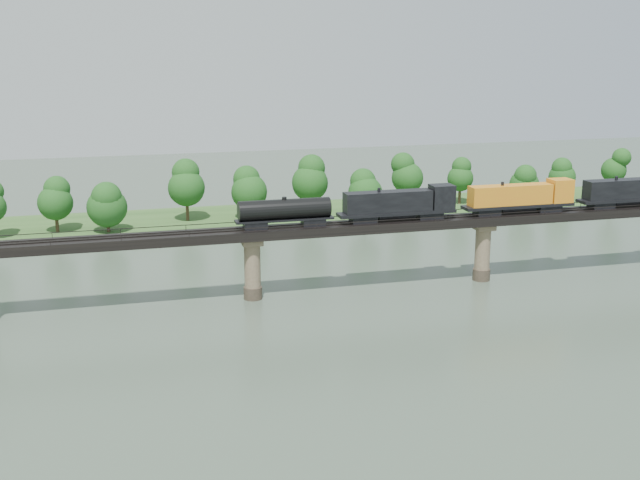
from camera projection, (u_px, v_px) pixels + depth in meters
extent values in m
plane|color=#364538|center=(296.00, 372.00, 100.58)|extent=(400.00, 400.00, 0.00)
cube|color=#2B4E1F|center=(209.00, 220.00, 180.03)|extent=(300.00, 24.00, 1.60)
cylinder|color=#473A2D|center=(253.00, 293.00, 128.45)|extent=(3.00, 3.00, 2.00)
cylinder|color=#7C6C51|center=(252.00, 266.00, 127.34)|extent=(2.60, 2.60, 9.00)
cube|color=#7C6C51|center=(252.00, 241.00, 126.36)|extent=(3.20, 3.20, 1.00)
cylinder|color=#473A2D|center=(481.00, 274.00, 138.39)|extent=(3.00, 3.00, 2.00)
cylinder|color=#7C6C51|center=(483.00, 249.00, 137.28)|extent=(2.60, 2.60, 9.00)
cube|color=#7C6C51|center=(484.00, 226.00, 136.30)|extent=(3.20, 3.20, 1.00)
cube|color=black|center=(252.00, 234.00, 126.05)|extent=(220.00, 5.00, 1.50)
cube|color=black|center=(252.00, 230.00, 125.14)|extent=(220.00, 0.12, 0.16)
cube|color=black|center=(251.00, 228.00, 126.55)|extent=(220.00, 0.12, 0.16)
cube|color=black|center=(254.00, 228.00, 123.44)|extent=(220.00, 0.10, 0.10)
cube|color=black|center=(249.00, 221.00, 127.94)|extent=(220.00, 0.10, 0.10)
cube|color=black|center=(254.00, 230.00, 123.53)|extent=(0.08, 0.08, 0.70)
cube|color=black|center=(249.00, 224.00, 128.03)|extent=(0.08, 0.08, 0.70)
cylinder|color=#382619|center=(57.00, 224.00, 165.63)|extent=(0.70, 0.70, 3.34)
sphere|color=#124113|center=(55.00, 203.00, 164.53)|extent=(7.18, 7.18, 7.18)
sphere|color=#124113|center=(54.00, 190.00, 163.85)|extent=(5.39, 5.39, 5.39)
cylinder|color=#382619|center=(108.00, 225.00, 165.72)|extent=(0.70, 0.70, 2.83)
sphere|color=#124113|center=(107.00, 207.00, 164.79)|extent=(8.26, 8.26, 8.26)
sphere|color=#124113|center=(106.00, 196.00, 164.21)|extent=(6.19, 6.19, 6.19)
cylinder|color=#382619|center=(187.00, 212.00, 175.91)|extent=(0.70, 0.70, 3.96)
sphere|color=#124113|center=(186.00, 188.00, 174.61)|extent=(8.07, 8.07, 8.07)
sphere|color=#124113|center=(186.00, 173.00, 173.80)|extent=(6.05, 6.05, 6.05)
cylinder|color=#382619|center=(250.00, 211.00, 177.93)|extent=(0.70, 0.70, 3.27)
sphere|color=#124113|center=(249.00, 192.00, 176.86)|extent=(8.03, 8.03, 8.03)
sphere|color=#124113|center=(249.00, 180.00, 176.19)|extent=(6.02, 6.02, 6.02)
cylinder|color=#382619|center=(310.00, 205.00, 182.46)|extent=(0.70, 0.70, 3.92)
sphere|color=#124113|center=(310.00, 183.00, 181.17)|extent=(8.29, 8.29, 8.29)
sphere|color=#124113|center=(310.00, 169.00, 180.37)|extent=(6.21, 6.21, 6.21)
cylinder|color=#382619|center=(365.00, 211.00, 178.77)|extent=(0.70, 0.70, 3.02)
sphere|color=#124113|center=(365.00, 193.00, 177.78)|extent=(7.74, 7.74, 7.74)
sphere|color=#124113|center=(365.00, 182.00, 177.16)|extent=(5.80, 5.80, 5.80)
cylinder|color=#382619|center=(407.00, 199.00, 190.09)|extent=(0.70, 0.70, 3.80)
sphere|color=#124113|center=(407.00, 178.00, 188.84)|extent=(7.47, 7.47, 7.47)
sphere|color=#124113|center=(408.00, 165.00, 188.06)|extent=(5.60, 5.60, 5.60)
cylinder|color=#382619|center=(459.00, 197.00, 193.75)|extent=(0.70, 0.70, 3.38)
sphere|color=#124113|center=(460.00, 178.00, 192.64)|extent=(6.23, 6.23, 6.23)
sphere|color=#124113|center=(461.00, 167.00, 191.95)|extent=(4.67, 4.67, 4.67)
cylinder|color=#382619|center=(523.00, 200.00, 191.77)|extent=(0.70, 0.70, 2.77)
sphere|color=#124113|center=(524.00, 185.00, 190.86)|extent=(7.04, 7.04, 7.04)
sphere|color=#124113|center=(525.00, 175.00, 190.29)|extent=(5.28, 5.28, 5.28)
cylinder|color=#382619|center=(561.00, 193.00, 199.90)|extent=(0.70, 0.70, 2.94)
sphere|color=#124113|center=(562.00, 177.00, 198.94)|extent=(6.73, 6.73, 6.73)
sphere|color=#124113|center=(563.00, 167.00, 198.33)|extent=(5.05, 5.05, 5.05)
cylinder|color=#382619|center=(612.00, 191.00, 199.54)|extent=(0.70, 0.70, 3.94)
sphere|color=#124113|center=(614.00, 170.00, 198.25)|extent=(6.17, 6.17, 6.17)
sphere|color=#124113|center=(615.00, 157.00, 197.44)|extent=(4.62, 4.62, 4.62)
cube|color=black|center=(601.00, 205.00, 141.25)|extent=(4.20, 2.52, 1.15)
cube|color=black|center=(630.00, 199.00, 142.50)|extent=(19.93, 3.15, 0.52)
cube|color=black|center=(623.00, 189.00, 141.63)|extent=(14.68, 2.83, 3.36)
cylinder|color=black|center=(630.00, 202.00, 142.64)|extent=(6.29, 1.47, 1.47)
cube|color=black|center=(548.00, 208.00, 138.64)|extent=(4.20, 2.52, 1.15)
cube|color=black|center=(487.00, 212.00, 135.77)|extent=(4.20, 2.52, 1.15)
cube|color=black|center=(518.00, 206.00, 137.03)|extent=(19.93, 3.15, 0.52)
cube|color=#CA6F18|center=(510.00, 195.00, 136.16)|extent=(14.68, 2.83, 3.36)
cube|color=#CA6F18|center=(560.00, 190.00, 138.43)|extent=(3.78, 3.15, 3.99)
cylinder|color=black|center=(518.00, 209.00, 137.17)|extent=(6.29, 1.47, 1.47)
cube|color=black|center=(429.00, 215.00, 133.17)|extent=(4.20, 2.52, 1.15)
cube|color=black|center=(363.00, 219.00, 130.30)|extent=(4.20, 2.52, 1.15)
cube|color=black|center=(397.00, 213.00, 131.55)|extent=(19.93, 3.15, 0.52)
cube|color=black|center=(388.00, 201.00, 130.69)|extent=(14.68, 2.83, 3.36)
cube|color=black|center=(442.00, 197.00, 132.95)|extent=(3.78, 3.15, 3.99)
cylinder|color=black|center=(397.00, 216.00, 131.70)|extent=(6.29, 1.47, 1.47)
cube|color=black|center=(313.00, 222.00, 128.22)|extent=(3.67, 2.31, 1.15)
cube|color=black|center=(255.00, 225.00, 125.87)|extent=(3.67, 2.31, 1.15)
cube|color=black|center=(284.00, 219.00, 126.87)|extent=(15.73, 2.52, 0.31)
cylinder|color=black|center=(284.00, 209.00, 126.46)|extent=(14.68, 3.15, 3.15)
cylinder|color=black|center=(284.00, 199.00, 126.05)|extent=(0.73, 0.73, 0.52)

